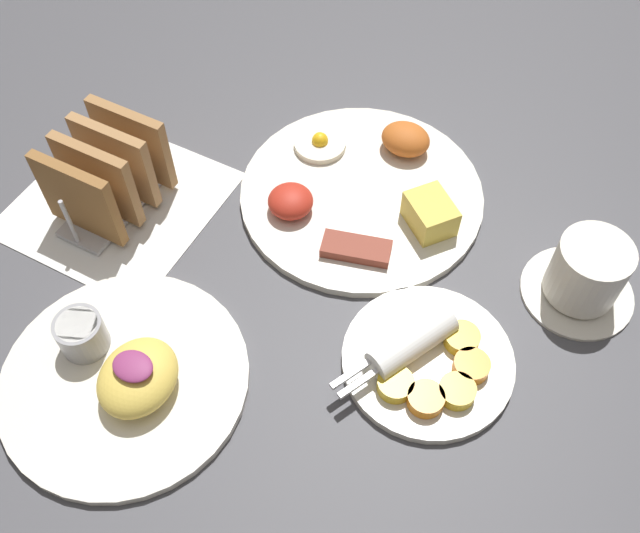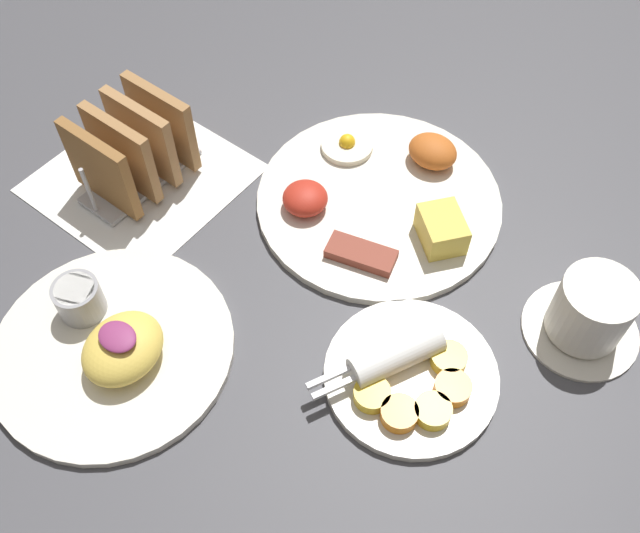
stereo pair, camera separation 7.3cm
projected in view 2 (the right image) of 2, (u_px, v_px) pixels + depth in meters
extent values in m
plane|color=#47474C|center=(247.00, 269.00, 0.78)|extent=(3.00, 3.00, 0.00)
cube|color=white|center=(142.00, 178.00, 0.86)|extent=(0.22, 0.22, 0.00)
cylinder|color=silver|center=(379.00, 201.00, 0.83)|extent=(0.29, 0.29, 0.01)
cube|color=#E5C64C|center=(442.00, 229.00, 0.78)|extent=(0.07, 0.07, 0.04)
ellipsoid|color=#C66023|center=(433.00, 151.00, 0.85)|extent=(0.06, 0.05, 0.03)
cylinder|color=#F4EACC|center=(347.00, 146.00, 0.87)|extent=(0.06, 0.06, 0.01)
sphere|color=yellow|center=(347.00, 142.00, 0.87)|extent=(0.02, 0.02, 0.02)
ellipsoid|color=red|center=(303.00, 197.00, 0.81)|extent=(0.05, 0.05, 0.03)
cube|color=brown|center=(361.00, 254.00, 0.78)|extent=(0.08, 0.05, 0.01)
cylinder|color=silver|center=(408.00, 379.00, 0.70)|extent=(0.17, 0.17, 0.01)
cylinder|color=gold|center=(372.00, 394.00, 0.68)|extent=(0.04, 0.04, 0.01)
cylinder|color=orange|center=(399.00, 414.00, 0.67)|extent=(0.04, 0.04, 0.01)
cylinder|color=gold|center=(433.00, 411.00, 0.67)|extent=(0.04, 0.04, 0.01)
cylinder|color=orange|center=(453.00, 388.00, 0.68)|extent=(0.04, 0.04, 0.01)
cylinder|color=gold|center=(449.00, 359.00, 0.70)|extent=(0.04, 0.04, 0.01)
cylinder|color=white|center=(399.00, 352.00, 0.70)|extent=(0.07, 0.10, 0.03)
cube|color=silver|center=(336.00, 387.00, 0.67)|extent=(0.03, 0.05, 0.00)
cube|color=silver|center=(330.00, 376.00, 0.68)|extent=(0.03, 0.05, 0.00)
cylinder|color=silver|center=(113.00, 348.00, 0.72)|extent=(0.25, 0.25, 0.01)
ellipsoid|color=#EAC651|center=(123.00, 348.00, 0.69)|extent=(0.08, 0.09, 0.04)
ellipsoid|color=#8C3366|center=(117.00, 337.00, 0.67)|extent=(0.04, 0.03, 0.01)
cylinder|color=#99999E|center=(79.00, 299.00, 0.73)|extent=(0.05, 0.05, 0.04)
cylinder|color=white|center=(75.00, 290.00, 0.71)|extent=(0.04, 0.04, 0.01)
cube|color=#B7B7BC|center=(141.00, 175.00, 0.86)|extent=(0.06, 0.15, 0.01)
cube|color=olive|center=(100.00, 170.00, 0.79)|extent=(0.10, 0.01, 0.10)
cube|color=#A17345|center=(122.00, 153.00, 0.81)|extent=(0.10, 0.01, 0.10)
cube|color=#A6784A|center=(142.00, 137.00, 0.82)|extent=(0.10, 0.01, 0.10)
cube|color=#9F7244|center=(162.00, 122.00, 0.84)|extent=(0.10, 0.01, 0.10)
cylinder|color=#B7B7BC|center=(89.00, 190.00, 0.79)|extent=(0.01, 0.01, 0.07)
cylinder|color=#B7B7BC|center=(177.00, 121.00, 0.86)|extent=(0.01, 0.01, 0.07)
cylinder|color=silver|center=(580.00, 329.00, 0.74)|extent=(0.12, 0.12, 0.01)
cylinder|color=silver|center=(592.00, 309.00, 0.70)|extent=(0.08, 0.08, 0.07)
cylinder|color=#381E0F|center=(602.00, 292.00, 0.68)|extent=(0.06, 0.06, 0.01)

